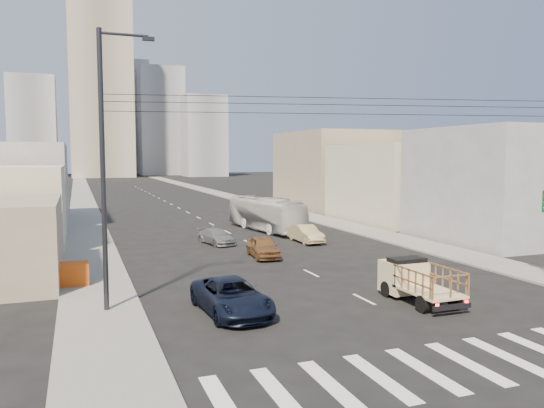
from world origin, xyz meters
TOP-DOWN VIEW (x-y plane):
  - ground at (0.00, 0.00)m, footprint 420.00×420.00m
  - sidewalk_left at (-11.75, 70.00)m, footprint 3.50×180.00m
  - sidewalk_right at (11.75, 70.00)m, footprint 3.50×180.00m
  - crosswalk at (0.02, -6.00)m, footprint 18.59×3.80m
  - lane_dashes at (0.00, 53.00)m, footprint 0.15×104.00m
  - flatbed_pickup at (2.11, 0.81)m, footprint 1.95×4.41m
  - navy_pickup at (-6.48, 1.97)m, footprint 2.76×5.42m
  - city_bus at (3.58, 25.87)m, footprint 4.10×11.10m
  - sedan_brown at (-0.99, 13.55)m, footprint 1.99×4.24m
  - sedan_tan at (4.22, 18.27)m, footprint 1.56×4.21m
  - sedan_grey at (-2.58, 19.93)m, footprint 2.54×4.32m
  - streetlamp_left at (-11.39, 4.00)m, footprint 2.36×0.25m
  - overhead_wires at (0.00, 1.50)m, footprint 23.01×5.02m
  - crate_stack at (-13.00, 9.30)m, footprint 1.80×1.20m
  - bldg_right_near at (19.00, 14.00)m, footprint 10.00×12.00m
  - bldg_right_mid at (19.50, 28.00)m, footprint 11.00×14.00m
  - bldg_right_far at (20.00, 44.00)m, footprint 12.00×16.00m
  - bldg_left_far at (-19.50, 39.00)m, footprint 12.00×16.00m
  - high_rise_tower at (-4.00, 170.00)m, footprint 20.00×20.00m
  - midrise_ne at (18.00, 185.00)m, footprint 16.00×16.00m
  - midrise_nw at (-26.00, 180.00)m, footprint 15.00×15.00m
  - midrise_back at (6.00, 200.00)m, footprint 18.00×18.00m
  - midrise_east at (30.00, 165.00)m, footprint 14.00×14.00m

SIDE VIEW (x-z plane):
  - ground at x=0.00m, z-range 0.00..0.00m
  - lane_dashes at x=0.00m, z-range 0.00..0.01m
  - crosswalk at x=0.02m, z-range 0.00..0.01m
  - sidewalk_left at x=-11.75m, z-range 0.00..0.12m
  - sidewalk_right at x=11.75m, z-range 0.00..0.12m
  - sedan_grey at x=-2.58m, z-range 0.00..1.18m
  - sedan_tan at x=4.22m, z-range 0.00..1.37m
  - crate_stack at x=-13.00m, z-range 0.12..1.26m
  - sedan_brown at x=-0.99m, z-range 0.00..1.40m
  - navy_pickup at x=-6.48m, z-range 0.00..1.47m
  - flatbed_pickup at x=2.11m, z-range 0.14..2.04m
  - city_bus at x=3.58m, z-range 0.00..3.02m
  - bldg_right_mid at x=19.50m, z-range 0.00..8.00m
  - bldg_left_far at x=-19.50m, z-range 0.00..8.00m
  - bldg_right_near at x=19.00m, z-range 0.00..9.00m
  - bldg_right_far at x=20.00m, z-range 0.00..10.00m
  - streetlamp_left at x=-11.39m, z-range 0.44..12.44m
  - overhead_wires at x=0.00m, z-range 8.60..9.33m
  - midrise_east at x=30.00m, z-range 0.00..28.00m
  - midrise_nw at x=-26.00m, z-range 0.00..34.00m
  - midrise_ne at x=18.00m, z-range 0.00..40.00m
  - midrise_back at x=6.00m, z-range 0.00..44.00m
  - high_rise_tower at x=-4.00m, z-range 0.00..60.00m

